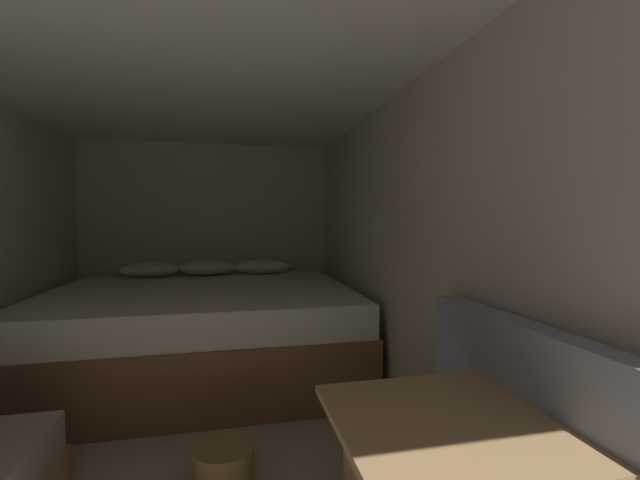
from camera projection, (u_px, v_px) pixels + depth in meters
ground_plane at (189, 461)px, 2.20m from camera, size 6.66×6.66×0.00m
wall_back at (209, 242)px, 4.45m from camera, size 2.68×0.05×2.12m
wall_right at (416, 261)px, 2.43m from camera, size 0.05×4.66×2.12m
ceiling_slab at (182, 56)px, 2.10m from camera, size 2.68×4.66×0.05m
bed at (203, 330)px, 3.46m from camera, size 2.46×1.97×0.89m
dinette_table at (446, 452)px, 1.21m from camera, size 0.66×0.67×0.71m
wicker_basket at (224, 465)px, 2.02m from camera, size 0.30×0.30×0.19m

